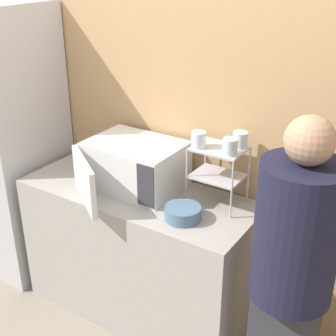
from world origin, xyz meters
TOP-DOWN VIEW (x-y plane):
  - ground_plane at (0.00, 0.00)m, footprint 12.00×12.00m
  - wall_back at (0.00, 0.63)m, footprint 8.00×0.06m
  - counter at (0.00, 0.29)m, footprint 1.46×0.59m
  - microwave at (-0.06, 0.34)m, footprint 0.57×0.68m
  - dish_rack at (0.46, 0.44)m, footprint 0.29×0.22m
  - glass_front_left at (0.36, 0.38)m, footprint 0.08×0.08m
  - glass_back_right at (0.55, 0.50)m, footprint 0.08×0.08m
  - glass_front_right at (0.55, 0.38)m, footprint 0.08×0.08m
  - bowl at (0.39, 0.18)m, footprint 0.20×0.20m
  - person at (1.03, 0.11)m, footprint 0.39×0.39m
  - refrigerator at (-1.11, 0.28)m, footprint 0.64×0.65m

SIDE VIEW (x-z plane):
  - ground_plane at x=0.00m, z-range 0.00..0.00m
  - counter at x=0.00m, z-range 0.00..0.88m
  - person at x=1.03m, z-range 0.09..1.69m
  - bowl at x=0.39m, z-range 0.88..0.96m
  - refrigerator at x=-1.11m, z-range 0.00..1.91m
  - microwave at x=-0.06m, z-range 0.88..1.17m
  - dish_rack at x=0.46m, z-range 0.96..1.30m
  - glass_front_left at x=0.36m, z-range 1.23..1.32m
  - glass_back_right at x=0.55m, z-range 1.23..1.32m
  - glass_front_right at x=0.55m, z-range 1.23..1.32m
  - wall_back at x=0.00m, z-range 0.00..2.60m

